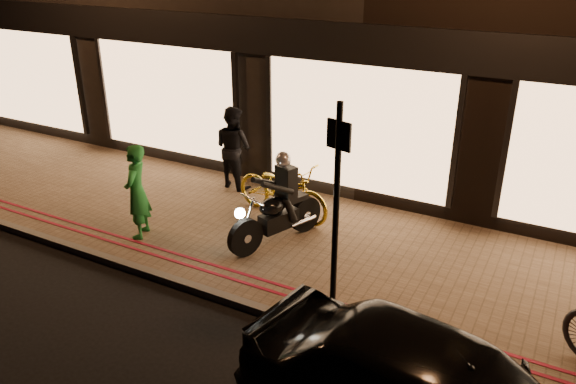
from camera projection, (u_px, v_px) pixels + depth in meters
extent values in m
plane|color=black|center=(246.00, 311.00, 7.92)|extent=(90.00, 90.00, 0.00)
cube|color=brown|center=(309.00, 246.00, 9.51)|extent=(50.00, 4.00, 0.12)
cube|color=#59544C|center=(247.00, 306.00, 7.94)|extent=(50.00, 0.14, 0.12)
cube|color=maroon|center=(262.00, 288.00, 8.23)|extent=(50.00, 0.06, 0.01)
cube|color=maroon|center=(269.00, 282.00, 8.39)|extent=(50.00, 0.06, 0.01)
cube|color=black|center=(361.00, 44.00, 9.83)|extent=(48.00, 0.12, 0.70)
cube|color=#EDB176|center=(29.00, 78.00, 14.36)|extent=(3.60, 0.06, 2.38)
cube|color=#EDB176|center=(167.00, 100.00, 12.40)|extent=(3.60, 0.06, 2.38)
cube|color=#EDB176|center=(356.00, 128.00, 10.44)|extent=(3.60, 0.06, 2.38)
cylinder|color=black|center=(245.00, 237.00, 9.00)|extent=(0.34, 0.64, 0.64)
cylinder|color=black|center=(305.00, 214.00, 9.78)|extent=(0.34, 0.64, 0.64)
cylinder|color=silver|center=(245.00, 237.00, 9.00)|extent=(0.18, 0.18, 0.14)
cylinder|color=silver|center=(305.00, 214.00, 9.78)|extent=(0.18, 0.18, 0.14)
cube|color=black|center=(279.00, 220.00, 9.39)|extent=(0.49, 0.75, 0.30)
ellipsoid|color=black|center=(272.00, 206.00, 9.19)|extent=(0.48, 0.59, 0.29)
cube|color=black|center=(292.00, 199.00, 9.44)|extent=(0.40, 0.59, 0.09)
cylinder|color=silver|center=(252.00, 199.00, 8.83)|extent=(0.57, 0.24, 0.03)
cylinder|color=silver|center=(247.00, 220.00, 8.91)|extent=(0.16, 0.32, 0.71)
sphere|color=white|center=(240.00, 213.00, 8.76)|extent=(0.22, 0.22, 0.17)
cylinder|color=silver|center=(303.00, 221.00, 9.62)|extent=(0.26, 0.54, 0.07)
cube|color=black|center=(286.00, 182.00, 9.23)|extent=(0.40, 0.33, 0.55)
sphere|color=silver|center=(283.00, 159.00, 9.02)|extent=(0.33, 0.33, 0.26)
cylinder|color=black|center=(265.00, 182.00, 9.13)|extent=(0.22, 0.61, 0.34)
cylinder|color=black|center=(278.00, 188.00, 8.91)|extent=(0.37, 0.57, 0.34)
cylinder|color=black|center=(279.00, 205.00, 9.48)|extent=(0.13, 0.27, 0.46)
cylinder|color=black|center=(290.00, 210.00, 9.29)|extent=(0.26, 0.28, 0.46)
cylinder|color=black|center=(336.00, 220.00, 6.94)|extent=(0.10, 0.10, 3.00)
cube|color=black|center=(339.00, 135.00, 6.50)|extent=(0.34, 0.13, 0.35)
imported|color=gold|center=(282.00, 190.00, 10.24)|extent=(2.08, 0.99, 1.05)
imported|color=#20792C|center=(137.00, 192.00, 9.42)|extent=(0.59, 0.70, 1.64)
imported|color=black|center=(233.00, 147.00, 11.40)|extent=(0.94, 0.80, 1.70)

